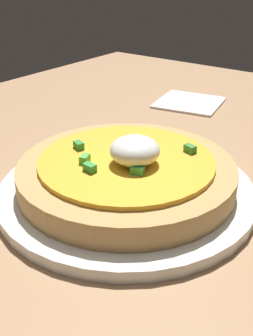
% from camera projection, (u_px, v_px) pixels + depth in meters
% --- Properties ---
extents(dining_table, '(1.24, 0.81, 0.02)m').
position_uv_depth(dining_table, '(69.00, 185.00, 0.48)').
color(dining_table, '#9F7753').
rests_on(dining_table, ground).
extents(plate, '(0.28, 0.28, 0.01)m').
position_uv_depth(plate, '(126.00, 189.00, 0.44)').
color(plate, white).
rests_on(plate, dining_table).
extents(pizza, '(0.23, 0.23, 0.06)m').
position_uv_depth(pizza, '(127.00, 171.00, 0.42)').
color(pizza, tan).
rests_on(pizza, plate).
extents(napkin, '(0.13, 0.13, 0.00)m').
position_uv_depth(napkin, '(189.00, 103.00, 0.72)').
color(napkin, white).
rests_on(napkin, dining_table).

